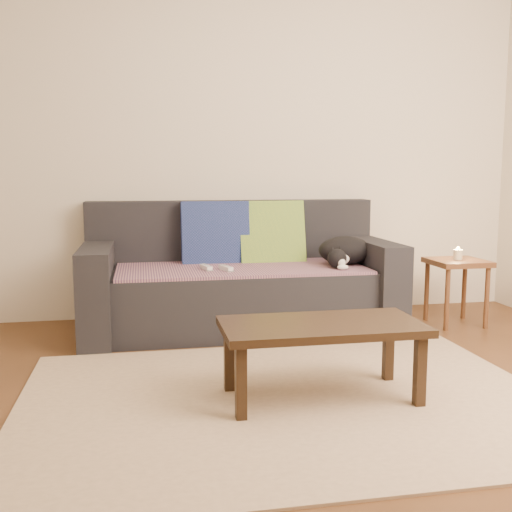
# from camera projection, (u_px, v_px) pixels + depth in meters

# --- Properties ---
(ground) EXTENTS (4.50, 4.50, 0.00)m
(ground) POSITION_uv_depth(u_px,v_px,m) (295.00, 414.00, 2.67)
(ground) COLOR brown
(ground) RESTS_ON ground
(back_wall) EXTENTS (4.50, 0.04, 2.60)m
(back_wall) POSITION_uv_depth(u_px,v_px,m) (229.00, 142.00, 4.44)
(back_wall) COLOR beige
(back_wall) RESTS_ON ground
(sofa) EXTENTS (2.10, 0.94, 0.87)m
(sofa) POSITION_uv_depth(u_px,v_px,m) (239.00, 283.00, 4.16)
(sofa) COLOR #232328
(sofa) RESTS_ON ground
(throw_blanket) EXTENTS (1.66, 0.74, 0.02)m
(throw_blanket) POSITION_uv_depth(u_px,v_px,m) (241.00, 268.00, 4.06)
(throw_blanket) COLOR #43294E
(throw_blanket) RESTS_ON sofa
(cushion_navy) EXTENTS (0.48, 0.18, 0.49)m
(cushion_navy) POSITION_uv_depth(u_px,v_px,m) (215.00, 235.00, 4.26)
(cushion_navy) COLOR navy
(cushion_navy) RESTS_ON throw_blanket
(cushion_green) EXTENTS (0.47, 0.23, 0.49)m
(cushion_green) POSITION_uv_depth(u_px,v_px,m) (271.00, 234.00, 4.33)
(cushion_green) COLOR #0C5239
(cushion_green) RESTS_ON throw_blanket
(cat) EXTENTS (0.47, 0.45, 0.20)m
(cat) POSITION_uv_depth(u_px,v_px,m) (345.00, 251.00, 4.13)
(cat) COLOR black
(cat) RESTS_ON throw_blanket
(wii_remote_a) EXTENTS (0.07, 0.15, 0.03)m
(wii_remote_a) POSITION_uv_depth(u_px,v_px,m) (206.00, 267.00, 3.93)
(wii_remote_a) COLOR white
(wii_remote_a) RESTS_ON throw_blanket
(wii_remote_b) EXTENTS (0.08, 0.15, 0.03)m
(wii_remote_b) POSITION_uv_depth(u_px,v_px,m) (226.00, 268.00, 3.90)
(wii_remote_b) COLOR white
(wii_remote_b) RESTS_ON throw_blanket
(side_table) EXTENTS (0.37, 0.37, 0.47)m
(side_table) POSITION_uv_depth(u_px,v_px,m) (457.00, 271.00, 4.22)
(side_table) COLOR brown
(side_table) RESTS_ON ground
(candle) EXTENTS (0.06, 0.06, 0.09)m
(candle) POSITION_uv_depth(u_px,v_px,m) (458.00, 254.00, 4.21)
(candle) COLOR beige
(candle) RESTS_ON side_table
(rug) EXTENTS (2.50, 1.80, 0.01)m
(rug) POSITION_uv_depth(u_px,v_px,m) (287.00, 400.00, 2.82)
(rug) COLOR tan
(rug) RESTS_ON ground
(coffee_table) EXTENTS (0.94, 0.47, 0.38)m
(coffee_table) POSITION_uv_depth(u_px,v_px,m) (322.00, 332.00, 2.80)
(coffee_table) COLOR black
(coffee_table) RESTS_ON rug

